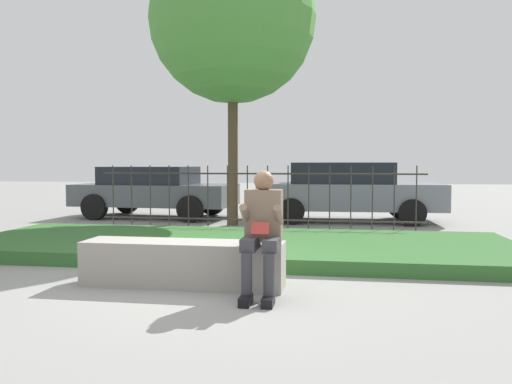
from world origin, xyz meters
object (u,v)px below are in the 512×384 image
(person_seated_reader, at_px, (262,227))
(tree_behind_fence, at_px, (233,20))
(car_parked_center, at_px, (347,190))
(stone_bench, at_px, (183,266))
(car_parked_left, at_px, (154,190))

(person_seated_reader, distance_m, tree_behind_fence, 7.10)
(car_parked_center, bearing_deg, tree_behind_fence, -156.02)
(stone_bench, distance_m, car_parked_left, 7.40)
(car_parked_center, bearing_deg, car_parked_left, 177.35)
(stone_bench, distance_m, car_parked_center, 7.03)
(stone_bench, height_order, car_parked_left, car_parked_left)
(stone_bench, distance_m, tree_behind_fence, 7.01)
(stone_bench, bearing_deg, car_parked_center, 73.80)
(tree_behind_fence, bearing_deg, car_parked_center, 25.90)
(person_seated_reader, bearing_deg, car_parked_left, 118.37)
(car_parked_center, height_order, car_parked_left, car_parked_center)
(car_parked_center, xyz_separation_m, car_parked_left, (-4.84, 0.06, -0.04))
(car_parked_left, bearing_deg, stone_bench, -64.02)
(stone_bench, relative_size, car_parked_left, 0.56)
(tree_behind_fence, bearing_deg, stone_bench, -84.12)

